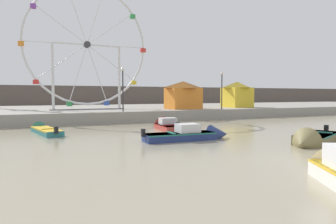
{
  "coord_description": "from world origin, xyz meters",
  "views": [
    {
      "loc": [
        -11.16,
        -7.95,
        2.7
      ],
      "look_at": [
        -1.28,
        13.36,
        1.36
      ],
      "focal_mm": 32.13,
      "sensor_mm": 36.0,
      "label": 1
    }
  ],
  "objects_px": {
    "ferris_wheel_white_frame": "(87,47)",
    "carnival_booth_orange_canopy": "(183,95)",
    "motorboat_faded_red": "(166,125)",
    "promenade_lamp_near": "(222,85)",
    "promenade_lamp_far": "(123,83)",
    "motorboat_teal_painted": "(43,129)",
    "carnival_booth_yellow_awning": "(237,94)",
    "motorboat_olive_wood": "(312,139)",
    "motorboat_navy_blue": "(194,135)"
  },
  "relations": [
    {
      "from": "motorboat_teal_painted",
      "to": "motorboat_navy_blue",
      "type": "bearing_deg",
      "value": -144.6
    },
    {
      "from": "motorboat_olive_wood",
      "to": "promenade_lamp_near",
      "type": "height_order",
      "value": "promenade_lamp_near"
    },
    {
      "from": "motorboat_navy_blue",
      "to": "ferris_wheel_white_frame",
      "type": "xyz_separation_m",
      "value": [
        -3.11,
        17.94,
        7.64
      ]
    },
    {
      "from": "motorboat_navy_blue",
      "to": "carnival_booth_yellow_awning",
      "type": "relative_size",
      "value": 1.61
    },
    {
      "from": "motorboat_teal_painted",
      "to": "carnival_booth_yellow_awning",
      "type": "distance_m",
      "value": 25.4
    },
    {
      "from": "motorboat_teal_painted",
      "to": "promenade_lamp_near",
      "type": "distance_m",
      "value": 19.91
    },
    {
      "from": "motorboat_navy_blue",
      "to": "carnival_booth_yellow_awning",
      "type": "distance_m",
      "value": 22.62
    },
    {
      "from": "motorboat_olive_wood",
      "to": "carnival_booth_orange_canopy",
      "type": "bearing_deg",
      "value": -120.73
    },
    {
      "from": "motorboat_faded_red",
      "to": "carnival_booth_orange_canopy",
      "type": "xyz_separation_m",
      "value": [
        6.27,
        8.97,
        2.48
      ]
    },
    {
      "from": "motorboat_navy_blue",
      "to": "carnival_booth_orange_canopy",
      "type": "relative_size",
      "value": 1.34
    },
    {
      "from": "promenade_lamp_near",
      "to": "promenade_lamp_far",
      "type": "relative_size",
      "value": 1.0
    },
    {
      "from": "motorboat_teal_painted",
      "to": "promenade_lamp_near",
      "type": "xyz_separation_m",
      "value": [
        18.96,
        4.9,
        3.61
      ]
    },
    {
      "from": "motorboat_faded_red",
      "to": "motorboat_navy_blue",
      "type": "distance_m",
      "value": 6.13
    },
    {
      "from": "promenade_lamp_far",
      "to": "ferris_wheel_white_frame",
      "type": "bearing_deg",
      "value": 112.96
    },
    {
      "from": "promenade_lamp_near",
      "to": "motorboat_teal_painted",
      "type": "bearing_deg",
      "value": -165.5
    },
    {
      "from": "motorboat_navy_blue",
      "to": "promenade_lamp_far",
      "type": "relative_size",
      "value": 1.35
    },
    {
      "from": "ferris_wheel_white_frame",
      "to": "motorboat_olive_wood",
      "type": "bearing_deg",
      "value": -70.04
    },
    {
      "from": "motorboat_teal_painted",
      "to": "motorboat_navy_blue",
      "type": "distance_m",
      "value": 11.18
    },
    {
      "from": "ferris_wheel_white_frame",
      "to": "carnival_booth_yellow_awning",
      "type": "distance_m",
      "value": 19.56
    },
    {
      "from": "promenade_lamp_near",
      "to": "promenade_lamp_far",
      "type": "bearing_deg",
      "value": -179.07
    },
    {
      "from": "motorboat_faded_red",
      "to": "ferris_wheel_white_frame",
      "type": "relative_size",
      "value": 0.32
    },
    {
      "from": "carnival_booth_orange_canopy",
      "to": "promenade_lamp_near",
      "type": "xyz_separation_m",
      "value": [
        3.62,
        -2.46,
        1.07
      ]
    },
    {
      "from": "ferris_wheel_white_frame",
      "to": "carnival_booth_orange_canopy",
      "type": "xyz_separation_m",
      "value": [
        10.31,
        -2.91,
        -5.21
      ]
    },
    {
      "from": "ferris_wheel_white_frame",
      "to": "promenade_lamp_near",
      "type": "bearing_deg",
      "value": -21.07
    },
    {
      "from": "ferris_wheel_white_frame",
      "to": "motorboat_navy_blue",
      "type": "bearing_deg",
      "value": -80.16
    },
    {
      "from": "promenade_lamp_near",
      "to": "promenade_lamp_far",
      "type": "xyz_separation_m",
      "value": [
        -11.58,
        -0.19,
        0.01
      ]
    },
    {
      "from": "motorboat_olive_wood",
      "to": "ferris_wheel_white_frame",
      "type": "distance_m",
      "value": 24.86
    },
    {
      "from": "motorboat_teal_painted",
      "to": "motorboat_faded_red",
      "type": "xyz_separation_m",
      "value": [
        9.06,
        -1.61,
        0.06
      ]
    },
    {
      "from": "ferris_wheel_white_frame",
      "to": "motorboat_faded_red",
      "type": "bearing_deg",
      "value": -71.24
    },
    {
      "from": "ferris_wheel_white_frame",
      "to": "promenade_lamp_far",
      "type": "relative_size",
      "value": 3.23
    },
    {
      "from": "motorboat_teal_painted",
      "to": "motorboat_olive_wood",
      "type": "height_order",
      "value": "motorboat_olive_wood"
    },
    {
      "from": "motorboat_teal_painted",
      "to": "ferris_wheel_white_frame",
      "type": "xyz_separation_m",
      "value": [
        5.02,
        10.27,
        7.75
      ]
    },
    {
      "from": "ferris_wheel_white_frame",
      "to": "carnival_booth_orange_canopy",
      "type": "distance_m",
      "value": 11.91
    },
    {
      "from": "motorboat_faded_red",
      "to": "promenade_lamp_near",
      "type": "bearing_deg",
      "value": -51.5
    },
    {
      "from": "carnival_booth_yellow_awning",
      "to": "promenade_lamp_far",
      "type": "relative_size",
      "value": 0.84
    },
    {
      "from": "promenade_lamp_far",
      "to": "motorboat_olive_wood",
      "type": "bearing_deg",
      "value": -71.07
    },
    {
      "from": "motorboat_navy_blue",
      "to": "ferris_wheel_white_frame",
      "type": "bearing_deg",
      "value": 102.52
    },
    {
      "from": "motorboat_teal_painted",
      "to": "carnival_booth_yellow_awning",
      "type": "height_order",
      "value": "carnival_booth_yellow_awning"
    },
    {
      "from": "motorboat_navy_blue",
      "to": "motorboat_faded_red",
      "type": "bearing_deg",
      "value": 84.02
    },
    {
      "from": "ferris_wheel_white_frame",
      "to": "promenade_lamp_near",
      "type": "distance_m",
      "value": 15.49
    },
    {
      "from": "motorboat_teal_painted",
      "to": "carnival_booth_yellow_awning",
      "type": "xyz_separation_m",
      "value": [
        23.81,
        8.44,
        2.62
      ]
    },
    {
      "from": "promenade_lamp_far",
      "to": "carnival_booth_yellow_awning",
      "type": "bearing_deg",
      "value": 12.79
    },
    {
      "from": "motorboat_faded_red",
      "to": "ferris_wheel_white_frame",
      "type": "bearing_deg",
      "value": 23.91
    },
    {
      "from": "motorboat_faded_red",
      "to": "promenade_lamp_near",
      "type": "relative_size",
      "value": 1.04
    },
    {
      "from": "ferris_wheel_white_frame",
      "to": "carnival_booth_yellow_awning",
      "type": "xyz_separation_m",
      "value": [
        18.79,
        -1.83,
        -5.12
      ]
    },
    {
      "from": "motorboat_faded_red",
      "to": "carnival_booth_yellow_awning",
      "type": "xyz_separation_m",
      "value": [
        14.75,
        10.05,
        2.56
      ]
    },
    {
      "from": "carnival_booth_orange_canopy",
      "to": "promenade_lamp_near",
      "type": "bearing_deg",
      "value": -38.05
    },
    {
      "from": "motorboat_navy_blue",
      "to": "motorboat_olive_wood",
      "type": "xyz_separation_m",
      "value": [
        4.96,
        -4.28,
        -0.03
      ]
    },
    {
      "from": "motorboat_teal_painted",
      "to": "ferris_wheel_white_frame",
      "type": "height_order",
      "value": "ferris_wheel_white_frame"
    },
    {
      "from": "motorboat_faded_red",
      "to": "motorboat_olive_wood",
      "type": "relative_size",
      "value": 0.87
    }
  ]
}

